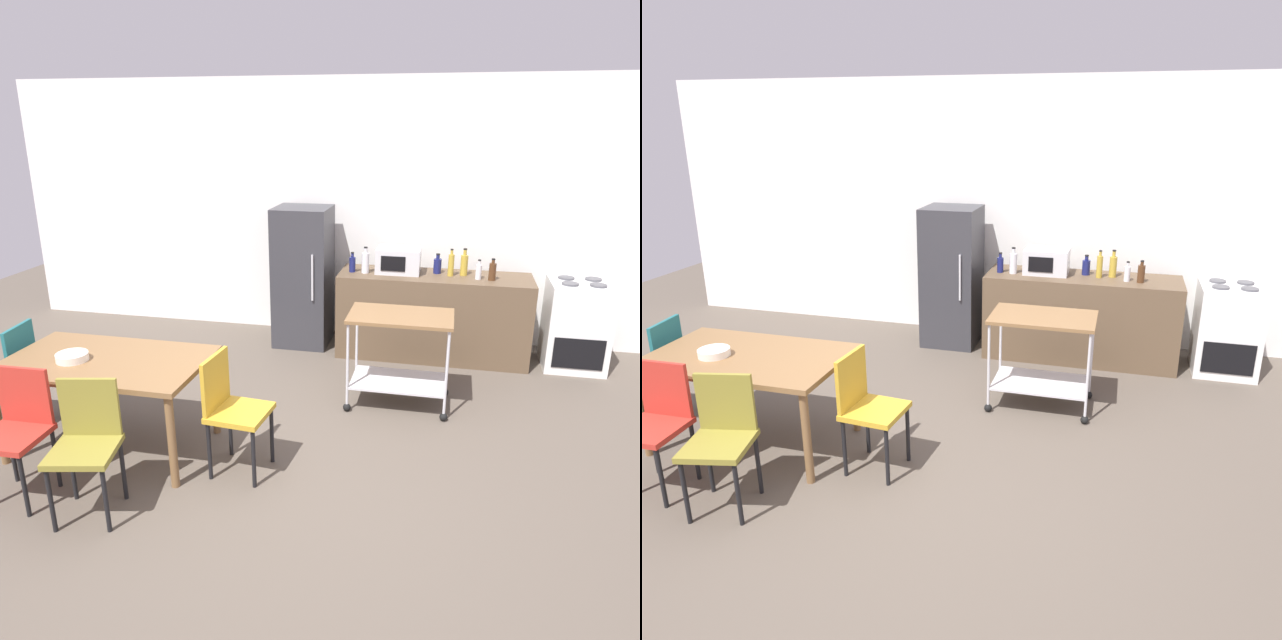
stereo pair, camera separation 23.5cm
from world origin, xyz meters
TOP-DOWN VIEW (x-y plane):
  - ground_plane at (0.00, 0.00)m, footprint 12.00×12.00m
  - back_wall at (0.00, 3.20)m, footprint 8.40×0.12m
  - kitchen_counter at (0.90, 2.60)m, footprint 2.00×0.64m
  - dining_table at (-1.43, 0.11)m, footprint 1.50×0.90m
  - chair_teal at (-2.42, 0.26)m, footprint 0.44×0.44m
  - chair_mustard at (-0.41, 0.02)m, footprint 0.43×0.43m
  - chair_olive at (-1.15, -0.62)m, footprint 0.48×0.48m
  - chair_red at (-1.70, -0.56)m, footprint 0.41×0.41m
  - stove_oven at (2.35, 2.62)m, footprint 0.60×0.61m
  - refrigerator at (-0.55, 2.70)m, footprint 0.60×0.63m
  - kitchen_cart at (0.66, 1.35)m, footprint 0.91×0.57m
  - bottle_vinegar at (0.03, 2.55)m, footprint 0.07×0.07m
  - bottle_sparkling_water at (0.17, 2.54)m, footprint 0.08×0.08m
  - microwave at (0.51, 2.64)m, footprint 0.46×0.35m
  - bottle_olive_oil at (0.92, 2.69)m, footprint 0.08×0.08m
  - bottle_sesame_oil at (1.06, 2.60)m, footprint 0.06×0.06m
  - bottle_wine at (1.19, 2.66)m, footprint 0.08×0.08m
  - bottle_hot_sauce at (1.34, 2.53)m, footprint 0.06×0.06m
  - bottle_soda at (1.47, 2.52)m, footprint 0.07×0.07m
  - fruit_bowl at (-1.65, 0.03)m, footprint 0.23×0.23m

SIDE VIEW (x-z plane):
  - ground_plane at x=0.00m, z-range 0.00..0.00m
  - kitchen_counter at x=0.90m, z-range 0.00..0.90m
  - stove_oven at x=2.35m, z-range -0.01..0.91m
  - chair_teal at x=-2.42m, z-range 0.07..0.96m
  - chair_mustard at x=-0.41m, z-range 0.07..0.96m
  - chair_olive at x=-1.15m, z-range 0.07..0.96m
  - chair_red at x=-1.70m, z-range 0.07..0.96m
  - kitchen_cart at x=0.66m, z-range 0.15..1.00m
  - dining_table at x=-1.43m, z-range 0.30..1.05m
  - refrigerator at x=-0.55m, z-range 0.00..1.55m
  - fruit_bowl at x=-1.65m, z-range 0.75..0.81m
  - bottle_hot_sauce at x=1.34m, z-range 0.88..1.08m
  - bottle_olive_oil at x=0.92m, z-range 0.88..1.09m
  - bottle_vinegar at x=0.03m, z-range 0.88..1.09m
  - bottle_soda at x=1.47m, z-range 0.88..1.11m
  - bottle_sparkling_water at x=0.17m, z-range 0.88..1.16m
  - bottle_wine at x=1.19m, z-range 0.87..1.16m
  - bottle_sesame_oil at x=1.06m, z-range 0.88..1.16m
  - microwave at x=0.51m, z-range 0.90..1.16m
  - back_wall at x=0.00m, z-range 0.00..2.90m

